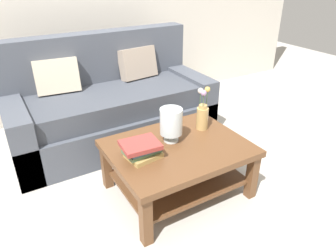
{
  "coord_description": "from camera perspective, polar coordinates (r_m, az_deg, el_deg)",
  "views": [
    {
      "loc": [
        -1.13,
        -2.08,
        1.67
      ],
      "look_at": [
        -0.02,
        -0.2,
        0.53
      ],
      "focal_mm": 33.57,
      "sensor_mm": 36.0,
      "label": 1
    }
  ],
  "objects": [
    {
      "name": "flower_pitcher",
      "position": [
        2.6,
        6.29,
        2.17
      ],
      "size": [
        0.11,
        0.1,
        0.36
      ],
      "color": "tan",
      "rests_on": "coffee_table"
    },
    {
      "name": "coffee_table",
      "position": [
        2.47,
        1.73,
        -5.97
      ],
      "size": [
        1.04,
        0.82,
        0.43
      ],
      "color": "brown",
      "rests_on": "ground"
    },
    {
      "name": "ground_plane",
      "position": [
        2.9,
        -1.76,
        -7.71
      ],
      "size": [
        10.0,
        10.0,
        0.0
      ],
      "primitive_type": "plane",
      "color": "#B7B2A8"
    },
    {
      "name": "book_stack_main",
      "position": [
        2.24,
        -4.76,
        -4.27
      ],
      "size": [
        0.28,
        0.24,
        0.12
      ],
      "color": "tan",
      "rests_on": "coffee_table"
    },
    {
      "name": "couch",
      "position": [
        3.29,
        -10.43,
        3.62
      ],
      "size": [
        2.0,
        0.9,
        1.06
      ],
      "color": "#474C56",
      "rests_on": "ground"
    },
    {
      "name": "glass_hurricane_vase",
      "position": [
        2.39,
        0.58,
        0.69
      ],
      "size": [
        0.17,
        0.17,
        0.27
      ],
      "color": "silver",
      "rests_on": "coffee_table"
    }
  ]
}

